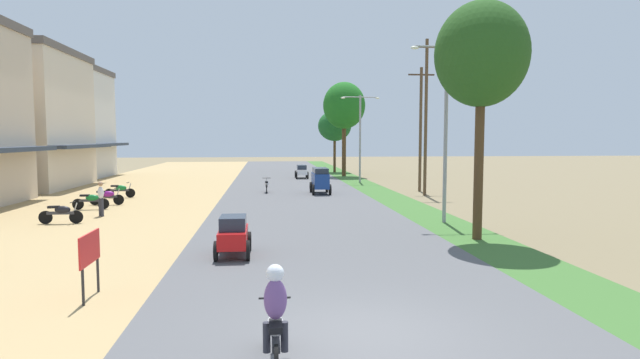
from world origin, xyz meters
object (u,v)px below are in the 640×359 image
object	(u,v)px
street_signboard	(90,253)
motorbike_foreground_rider	(275,318)
parked_motorbike_third	(91,200)
median_tree_third	(335,126)
parked_motorbike_fifth	(120,190)
car_van_blue	(320,179)
pedestrian_on_shoulder	(101,197)
median_tree_nearest	(481,56)
utility_pole_near	(426,115)
car_sedan_white	(302,171)
parked_motorbike_fourth	(107,196)
streetlamp_mid	(360,132)
streetlamp_near	(446,120)
median_tree_second	(344,106)
utility_pole_far	(421,127)
motorbike_ahead_second	(267,185)
parked_motorbike_second	(61,212)
car_hatchback_red	(233,234)

from	to	relation	value
street_signboard	motorbike_foreground_rider	bearing A→B (deg)	-43.88
parked_motorbike_third	median_tree_third	distance (m)	31.62
parked_motorbike_fifth	car_van_blue	bearing A→B (deg)	4.12
pedestrian_on_shoulder	motorbike_foreground_rider	world-z (taller)	motorbike_foreground_rider
street_signboard	median_tree_nearest	size ratio (longest dim) A/B	0.18
utility_pole_near	car_sedan_white	xyz separation A→B (m)	(-6.94, 13.86, -4.39)
parked_motorbike_fourth	street_signboard	world-z (taller)	street_signboard
utility_pole_near	pedestrian_on_shoulder	bearing A→B (deg)	-157.59
parked_motorbike_fourth	streetlamp_mid	world-z (taller)	streetlamp_mid
pedestrian_on_shoulder	streetlamp_near	distance (m)	15.96
parked_motorbike_fourth	streetlamp_mid	bearing A→B (deg)	37.67
parked_motorbike_third	car_van_blue	distance (m)	13.73
parked_motorbike_fourth	parked_motorbike_fifth	world-z (taller)	same
median_tree_second	utility_pole_near	distance (m)	16.71
utility_pole_far	parked_motorbike_third	bearing A→B (deg)	-159.00
motorbike_foreground_rider	motorbike_ahead_second	world-z (taller)	motorbike_foreground_rider
parked_motorbike_third	parked_motorbike_fifth	xyz separation A→B (m)	(0.02, 5.15, 0.00)
parked_motorbike_second	parked_motorbike_fifth	world-z (taller)	same
utility_pole_far	pedestrian_on_shoulder	bearing A→B (deg)	-151.57
street_signboard	car_van_blue	distance (m)	22.39
parked_motorbike_fourth	streetlamp_mid	xyz separation A→B (m)	(16.16, 12.48, 3.61)
parked_motorbike_fifth	street_signboard	distance (m)	20.80
car_sedan_white	median_tree_second	bearing A→B (deg)	31.18
pedestrian_on_shoulder	median_tree_third	world-z (taller)	median_tree_third
median_tree_nearest	motorbike_foreground_rider	distance (m)	13.38
median_tree_nearest	utility_pole_far	world-z (taller)	utility_pole_far
pedestrian_on_shoulder	median_tree_nearest	size ratio (longest dim) A/B	0.19
car_sedan_white	parked_motorbike_second	bearing A→B (deg)	-116.98
median_tree_third	parked_motorbike_second	bearing A→B (deg)	-116.90
parked_motorbike_fourth	streetlamp_mid	size ratio (longest dim) A/B	0.26
street_signboard	utility_pole_near	size ratio (longest dim) A/B	0.15
utility_pole_near	motorbike_ahead_second	xyz separation A→B (m)	(-10.08, 2.17, -4.55)
median_tree_nearest	parked_motorbike_fourth	bearing A→B (deg)	145.28
motorbike_ahead_second	parked_motorbike_third	bearing A→B (deg)	-141.35
utility_pole_far	car_van_blue	distance (m)	7.95
parked_motorbike_third	motorbike_ahead_second	xyz separation A→B (m)	(8.86, 7.09, 0.02)
streetlamp_near	car_hatchback_red	size ratio (longest dim) A/B	3.79
median_tree_third	utility_pole_near	bearing A→B (deg)	-82.56
utility_pole_near	motorbike_foreground_rider	world-z (taller)	utility_pole_near
parked_motorbike_second	car_hatchback_red	xyz separation A→B (m)	(7.60, -6.81, 0.19)
motorbike_ahead_second	parked_motorbike_second	bearing A→B (deg)	-127.03
motorbike_foreground_rider	median_tree_second	bearing A→B (deg)	79.78
parked_motorbike_third	car_van_blue	xyz separation A→B (m)	(12.32, 6.04, 0.47)
streetlamp_near	motorbike_foreground_rider	size ratio (longest dim) A/B	4.22
median_tree_third	utility_pole_near	xyz separation A→B (m)	(2.87, -21.96, 0.21)
parked_motorbike_fourth	car_van_blue	size ratio (longest dim) A/B	0.75
street_signboard	utility_pole_far	distance (m)	26.99
parked_motorbike_fifth	streetlamp_mid	xyz separation A→B (m)	(16.41, 9.04, 3.61)
parked_motorbike_fourth	motorbike_ahead_second	distance (m)	10.13
parked_motorbike_fourth	pedestrian_on_shoulder	distance (m)	4.24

